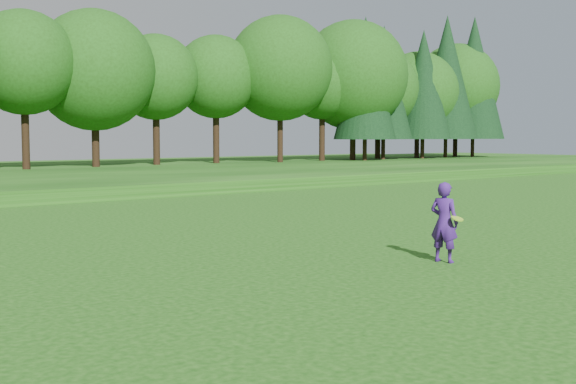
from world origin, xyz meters
TOP-DOWN VIEW (x-y plane):
  - ground at (0.00, 0.00)m, footprint 140.00×140.00m
  - walking_path at (0.00, 20.00)m, footprint 130.00×1.60m
  - woman at (2.49, 1.13)m, footprint 0.54×0.81m

SIDE VIEW (x-z plane):
  - ground at x=0.00m, z-range 0.00..0.00m
  - walking_path at x=0.00m, z-range 0.00..0.04m
  - woman at x=2.49m, z-range 0.00..1.71m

